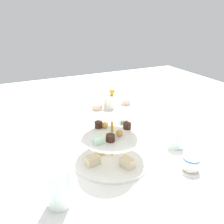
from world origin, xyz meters
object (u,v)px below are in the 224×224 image
object	(u,v)px
water_glass_short_left	(176,139)
butter_knife_left	(45,139)
butter_knife_right	(171,220)
water_glass_mid_back	(127,117)
water_glass_tall_right	(58,187)
teacup_with_saucer	(191,164)
tiered_serving_stand	(112,139)

from	to	relation	value
water_glass_short_left	butter_knife_left	bearing A→B (deg)	-30.61
butter_knife_right	water_glass_mid_back	bearing A→B (deg)	81.42
water_glass_tall_right	butter_knife_right	world-z (taller)	water_glass_tall_right
water_glass_short_left	teacup_with_saucer	size ratio (longest dim) A/B	0.75
teacup_with_saucer	butter_knife_right	world-z (taller)	teacup_with_saucer
water_glass_short_left	water_glass_mid_back	size ratio (longest dim) A/B	0.62
butter_knife_right	water_glass_mid_back	distance (m)	0.51
water_glass_tall_right	water_glass_short_left	xyz separation A→B (m)	(-0.49, -0.10, -0.03)
water_glass_short_left	teacup_with_saucer	world-z (taller)	water_glass_short_left
water_glass_tall_right	water_glass_short_left	distance (m)	0.50
butter_knife_right	water_glass_short_left	bearing A→B (deg)	55.64
water_glass_short_left	butter_knife_right	world-z (taller)	water_glass_short_left
teacup_with_saucer	water_glass_mid_back	bearing A→B (deg)	-81.09
water_glass_tall_right	water_glass_short_left	bearing A→B (deg)	-168.69
water_glass_tall_right	butter_knife_right	distance (m)	0.31
water_glass_tall_right	butter_knife_left	world-z (taller)	water_glass_tall_right
butter_knife_left	water_glass_tall_right	bearing A→B (deg)	42.23
tiered_serving_stand	water_glass_mid_back	distance (m)	0.24
tiered_serving_stand	butter_knife_left	xyz separation A→B (m)	(0.21, -0.24, -0.08)
teacup_with_saucer	tiered_serving_stand	bearing A→B (deg)	-39.71
tiered_serving_stand	butter_knife_left	world-z (taller)	tiered_serving_stand
water_glass_tall_right	teacup_with_saucer	world-z (taller)	water_glass_tall_right
water_glass_short_left	teacup_with_saucer	xyz separation A→B (m)	(0.05, 0.14, -0.01)
water_glass_short_left	water_glass_mid_back	distance (m)	0.24
butter_knife_left	water_glass_short_left	bearing A→B (deg)	104.52
tiered_serving_stand	water_glass_tall_right	bearing A→B (deg)	31.44
water_glass_tall_right	butter_knife_left	size ratio (longest dim) A/B	0.70
tiered_serving_stand	teacup_with_saucer	world-z (taller)	tiered_serving_stand
butter_knife_right	tiered_serving_stand	bearing A→B (deg)	101.10
water_glass_short_left	water_glass_mid_back	world-z (taller)	water_glass_mid_back
water_glass_tall_right	butter_knife_right	size ratio (longest dim) A/B	0.70
tiered_serving_stand	butter_knife_right	xyz separation A→B (m)	(-0.02, 0.31, -0.08)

